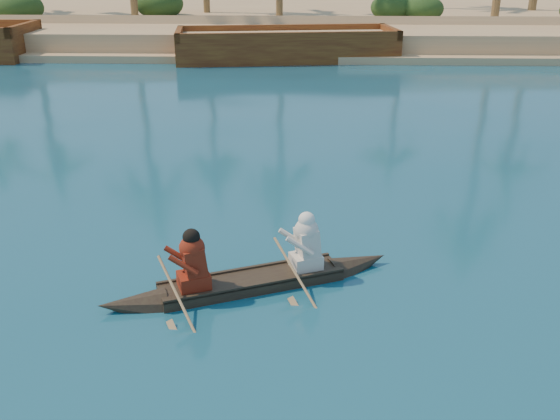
# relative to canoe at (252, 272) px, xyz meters

# --- Properties ---
(ground) EXTENTS (160.00, 160.00, 0.00)m
(ground) POSITION_rel_canoe_xyz_m (3.84, 0.31, -0.27)
(ground) COLOR navy
(ground) RESTS_ON ground
(sandy_embankment) EXTENTS (150.00, 51.00, 1.50)m
(sandy_embankment) POSITION_rel_canoe_xyz_m (3.84, 47.19, 0.26)
(sandy_embankment) COLOR tan
(sandy_embankment) RESTS_ON ground
(shrub_cluster) EXTENTS (100.00, 6.00, 2.40)m
(shrub_cluster) POSITION_rel_canoe_xyz_m (3.84, 31.81, 0.93)
(shrub_cluster) COLOR black
(shrub_cluster) RESTS_ON ground
(canoe) EXTENTS (4.94, 2.54, 1.40)m
(canoe) POSITION_rel_canoe_xyz_m (0.00, 0.00, 0.00)
(canoe) COLOR #30281A
(canoe) RESTS_ON ground
(barge_mid) EXTENTS (11.62, 5.22, 1.87)m
(barge_mid) POSITION_rel_canoe_xyz_m (-0.02, 23.83, 0.39)
(barge_mid) COLOR brown
(barge_mid) RESTS_ON ground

